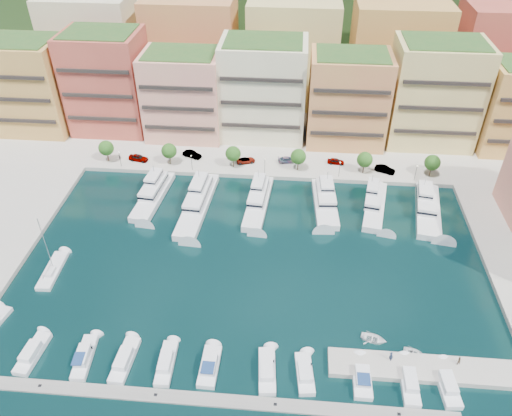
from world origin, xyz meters
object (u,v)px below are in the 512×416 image
Objects in this scene: cruiser_1 at (84,358)px; cruiser_6 at (305,374)px; lamppost_2 at (265,163)px; tender_2 at (414,353)px; lamppost_4 at (416,170)px; tree_5 at (432,163)px; yacht_3 at (259,199)px; cruiser_2 at (125,360)px; car_1 at (192,154)px; tree_1 at (169,151)px; cruiser_5 at (267,371)px; person_0 at (391,356)px; person_1 at (459,360)px; yacht_1 at (154,194)px; car_0 at (138,158)px; tree_0 at (106,148)px; lamppost_3 at (340,167)px; cruiser_8 at (409,382)px; car_5 at (385,169)px; car_4 at (336,161)px; tender_0 at (374,339)px; tree_3 at (298,157)px; car_3 at (288,160)px; cruiser_4 at (209,367)px; yacht_5 at (375,203)px; cruiser_0 at (32,354)px; yacht_6 at (428,207)px; sailboat_1 at (53,271)px; car_2 at (246,160)px; cruiser_3 at (166,364)px; cruiser_9 at (447,385)px; yacht_4 at (325,201)px; lamppost_0 at (120,157)px; cruiser_7 at (362,378)px; tree_2 at (233,154)px; tree_4 at (365,160)px; yacht_2 at (198,201)px.

cruiser_1 is 35.25m from cruiser_6.
lamppost_2 reaches higher than tender_2.
tree_5 is at bearing 29.90° from lamppost_4.
yacht_3 is at bearing -161.50° from tree_5.
cruiser_2 is (6.59, 0.02, -0.02)m from cruiser_1.
car_1 is (-47.13, 56.14, 1.46)m from tender_2.
cruiser_5 is at bearing -63.94° from tree_1.
person_0 is 10.46m from person_1.
cruiser_1 is (0.03, -44.85, -0.52)m from yacht_1.
tree_5 is 72.48m from car_0.
tree_0 is 1.35× the size of lamppost_2.
yacht_1 is at bearing -165.69° from lamppost_3.
lamppost_4 reaches higher than cruiser_8.
car_5 is at bearing 0.58° from tree_0.
car_5 is at bearing -70.61° from car_1.
person_0 is at bearing -168.52° from car_4.
tender_0 is at bearing -39.16° from tree_0.
car_1 is (13.27, 2.83, -0.02)m from car_0.
car_4 is at bearing 20.95° from tree_3.
car_3 is (45.40, 3.33, -3.04)m from tree_0.
cruiser_2 is 1.15× the size of cruiser_4.
cruiser_1 is at bearing -75.49° from tree_0.
lamppost_4 is 0.49× the size of cruiser_8.
cruiser_0 is at bearing -142.50° from yacht_5.
car_0 is at bearing 62.59° from tender_0.
yacht_6 is (37.13, -11.02, -2.62)m from lamppost_2.
sailboat_1 is 74.06m from person_1.
car_1 is (5.81, 61.75, 1.25)m from cruiser_1.
cruiser_6 is at bearing 0.05° from cruiser_1.
sailboat_1 reaches higher than car_3.
car_2 is at bearing 117.46° from cruiser_8.
cruiser_3 is (13.35, 0.02, -0.02)m from cruiser_1.
car_3 is 64.56m from person_1.
lamppost_3 is 56.49m from cruiser_8.
tree_1 is 0.75× the size of cruiser_4.
cruiser_9 is at bearing 0.02° from cruiser_4.
cruiser_2 and cruiser_8 have the same top height.
yacht_4 is at bearing 49.05° from cruiser_1.
lamppost_0 is 0.51× the size of cruiser_9.
cruiser_7 is (30.68, -0.01, 0.02)m from cruiser_3.
car_1 is at bearing 161.91° from tree_2.
person_1 is at bearing -79.41° from tree_4.
car_0 reaches higher than cruiser_7.
tree_0 is 1.14× the size of car_0.
car_1 is 36.65m from car_4.
cruiser_3 is 1.67× the size of car_1.
yacht_2 is 4.90× the size of car_0.
tree_1 is 61.37m from cruiser_4.
car_4 is at bearing 8.12° from tree_2.
car_2 is (-9.53, 60.30, 1.11)m from cruiser_5.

